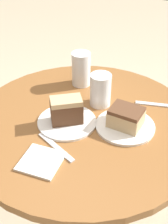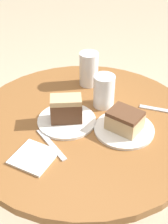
% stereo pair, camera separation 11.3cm
% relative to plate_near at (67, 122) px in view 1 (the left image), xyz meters
% --- Properties ---
extents(table, '(0.86, 0.86, 0.73)m').
position_rel_plate_near_xyz_m(table, '(0.04, -0.05, -0.19)').
color(table, brown).
rests_on(table, ground_plane).
extents(plate_near, '(0.22, 0.22, 0.01)m').
position_rel_plate_near_xyz_m(plate_near, '(0.00, 0.00, 0.00)').
color(plate_near, white).
rests_on(plate_near, table).
extents(plate_far, '(0.21, 0.21, 0.01)m').
position_rel_plate_near_xyz_m(plate_far, '(0.09, -0.19, -0.00)').
color(plate_far, white).
rests_on(plate_far, table).
extents(cake_slice_near, '(0.12, 0.13, 0.10)m').
position_rel_plate_near_xyz_m(cake_slice_near, '(-0.00, -0.00, 0.05)').
color(cake_slice_near, brown).
rests_on(cake_slice_near, plate_near).
extents(cake_slice_far, '(0.09, 0.12, 0.07)m').
position_rel_plate_near_xyz_m(cake_slice_far, '(0.09, -0.19, 0.04)').
color(cake_slice_far, tan).
rests_on(cake_slice_far, plate_far).
extents(glass_lemonade, '(0.08, 0.08, 0.13)m').
position_rel_plate_near_xyz_m(glass_lemonade, '(0.17, -0.05, 0.05)').
color(glass_lemonade, silver).
rests_on(glass_lemonade, table).
extents(glass_water, '(0.08, 0.08, 0.15)m').
position_rel_plate_near_xyz_m(glass_water, '(0.27, 0.10, 0.06)').
color(glass_water, silver).
rests_on(glass_water, table).
extents(napkin_stack, '(0.14, 0.14, 0.01)m').
position_rel_plate_near_xyz_m(napkin_stack, '(-0.21, -0.04, -0.00)').
color(napkin_stack, white).
rests_on(napkin_stack, table).
extents(fork, '(0.08, 0.18, 0.00)m').
position_rel_plate_near_xyz_m(fork, '(-0.13, -0.04, -0.00)').
color(fork, silver).
rests_on(fork, table).
extents(spoon, '(0.06, 0.14, 0.00)m').
position_rel_plate_near_xyz_m(spoon, '(0.27, -0.23, -0.00)').
color(spoon, silver).
rests_on(spoon, table).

